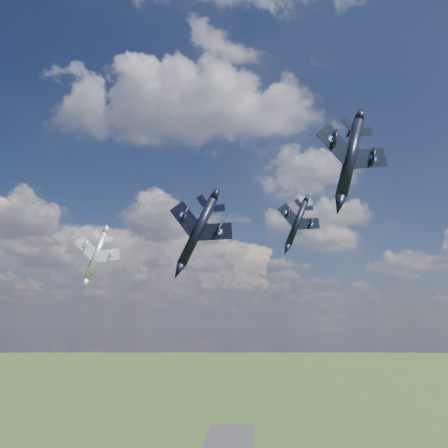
# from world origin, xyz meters

# --- Properties ---
(jet_lead_navy) EXTENTS (12.89, 17.08, 8.14)m
(jet_lead_navy) POSITION_xyz_m (6.01, 6.83, 80.66)
(jet_lead_navy) COLOR black
(jet_right_navy) EXTENTS (14.93, 17.03, 5.85)m
(jet_right_navy) POSITION_xyz_m (26.67, -13.95, 84.81)
(jet_right_navy) COLOR black
(jet_high_navy) EXTENTS (14.30, 17.42, 7.32)m
(jet_high_navy) POSITION_xyz_m (25.25, 35.14, 88.20)
(jet_high_navy) COLOR black
(jet_left_silver) EXTENTS (15.98, 17.79, 5.92)m
(jet_left_silver) POSITION_xyz_m (-18.17, 26.39, 79.77)
(jet_left_silver) COLOR #94989E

